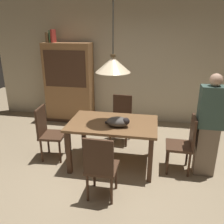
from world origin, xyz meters
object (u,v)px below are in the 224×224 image
object	(u,v)px
pendant_lamp	(113,64)
book_green_slim	(51,36)
chair_left_side	(48,131)
hutch_bookcase	(69,85)
cat_sleeping	(119,122)
dining_table	(113,128)
person_standing	(209,127)
chair_far_back	(121,117)
book_brown_thick	(49,37)
chair_near_front	(101,165)
book_red_tall	(53,36)
chair_right_side	(185,142)

from	to	relation	value
pendant_lamp	book_green_slim	xyz separation A→B (m)	(-1.73, 1.79, 0.32)
pendant_lamp	book_green_slim	distance (m)	2.51
chair_left_side	hutch_bookcase	bearing A→B (deg)	97.88
cat_sleeping	hutch_bookcase	size ratio (longest dim) A/B	0.21
dining_table	person_standing	distance (m)	1.45
chair_far_back	book_brown_thick	distance (m)	2.48
chair_left_side	book_green_slim	xyz separation A→B (m)	(-0.60, 1.79, 1.47)
chair_near_front	book_red_tall	world-z (taller)	book_red_tall
chair_right_side	chair_left_side	world-z (taller)	same
cat_sleeping	person_standing	xyz separation A→B (m)	(1.33, 0.13, -0.03)
chair_left_side	hutch_bookcase	world-z (taller)	hutch_bookcase
hutch_bookcase	chair_near_front	bearing A→B (deg)	-62.71
chair_left_side	book_brown_thick	distance (m)	2.40
cat_sleeping	person_standing	size ratio (longest dim) A/B	0.25
dining_table	chair_far_back	xyz separation A→B (m)	(0.01, 0.88, -0.14)
chair_right_side	chair_near_front	distance (m)	1.43
dining_table	hutch_bookcase	size ratio (longest dim) A/B	0.76
chair_near_front	cat_sleeping	bearing A→B (deg)	81.21
dining_table	chair_left_side	bearing A→B (deg)	-179.67
book_red_tall	chair_left_side	bearing A→B (deg)	-72.78
chair_right_side	chair_near_front	xyz separation A→B (m)	(-1.13, -0.88, 0.00)
cat_sleeping	hutch_bookcase	bearing A→B (deg)	127.65
chair_far_back	chair_right_side	size ratio (longest dim) A/B	1.00
dining_table	chair_near_front	bearing A→B (deg)	-90.11
hutch_bookcase	book_red_tall	bearing A→B (deg)	179.72
book_red_tall	book_brown_thick	bearing A→B (deg)	180.00
dining_table	chair_left_side	size ratio (longest dim) A/B	1.51
book_brown_thick	chair_far_back	bearing A→B (deg)	-26.77
chair_near_front	hutch_bookcase	world-z (taller)	hutch_bookcase
chair_near_front	dining_table	bearing A→B (deg)	89.89
chair_left_side	book_brown_thick	bearing A→B (deg)	110.37
cat_sleeping	person_standing	bearing A→B (deg)	5.75
chair_near_front	chair_left_side	size ratio (longest dim) A/B	1.00
dining_table	cat_sleeping	size ratio (longest dim) A/B	3.58
chair_far_back	pendant_lamp	xyz separation A→B (m)	(-0.01, -0.88, 1.15)
chair_right_side	book_green_slim	distance (m)	3.68
chair_right_side	book_green_slim	bearing A→B (deg)	148.00
dining_table	cat_sleeping	distance (m)	0.25
chair_right_side	book_red_tall	world-z (taller)	book_red_tall
person_standing	cat_sleeping	bearing A→B (deg)	-174.25
dining_table	cat_sleeping	xyz separation A→B (m)	(0.11, -0.14, 0.18)
book_green_slim	person_standing	world-z (taller)	book_green_slim
chair_right_side	hutch_bookcase	world-z (taller)	hutch_bookcase
cat_sleeping	person_standing	distance (m)	1.34
book_brown_thick	book_red_tall	bearing A→B (deg)	0.00
chair_far_back	book_brown_thick	bearing A→B (deg)	153.23
book_green_slim	chair_right_side	bearing A→B (deg)	-32.00
chair_near_front	chair_left_side	xyz separation A→B (m)	(-1.13, 0.87, 0.00)
chair_right_side	cat_sleeping	world-z (taller)	chair_right_side
dining_table	chair_far_back	size ratio (longest dim) A/B	1.51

